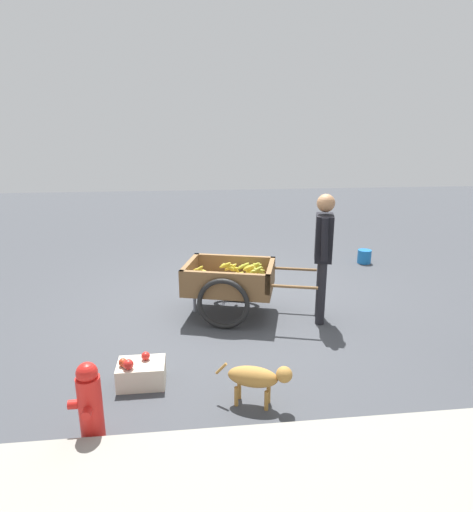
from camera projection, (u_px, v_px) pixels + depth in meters
name	position (u px, v px, depth m)	size (l,w,h in m)	color
ground_plane	(241.00, 307.00, 5.83)	(24.00, 24.00, 0.00)	#3D3F44
fruit_cart	(230.00, 282.00, 5.50)	(1.79, 1.18, 0.72)	brown
vendor_person	(323.00, 247.00, 5.18)	(0.28, 0.55, 1.59)	black
dog	(257.00, 377.00, 3.69)	(0.64, 0.32, 0.40)	#AD7A38
fire_hydrant	(90.00, 403.00, 3.23)	(0.25, 0.25, 0.67)	red
plastic_bucket	(364.00, 256.00, 7.75)	(0.24, 0.24, 0.24)	#1966B2
apple_crate	(141.00, 373.00, 4.03)	(0.44, 0.32, 0.31)	beige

